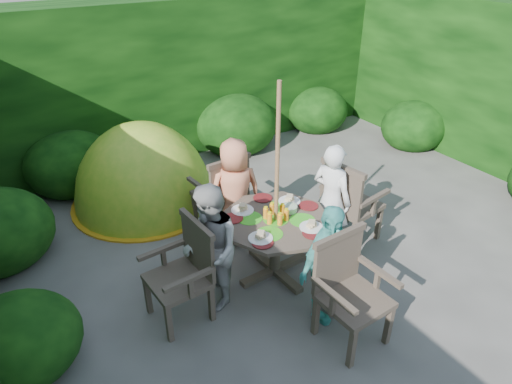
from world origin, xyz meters
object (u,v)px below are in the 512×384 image
child_front (327,264)px  garden_chair_back (223,192)px  child_left (211,248)px  garden_chair_front (348,288)px  garden_chair_left (185,271)px  garden_chair_right (348,201)px  patio_table (276,228)px  dome_tent (147,202)px  child_back (235,192)px  child_right (331,199)px  parasol_pole (277,187)px

child_front → garden_chair_back: bearing=81.3°
garden_chair_back → child_left: child_left is taller
garden_chair_back → garden_chair_front: bearing=87.5°
garden_chair_left → garden_chair_right: bearing=88.6°
patio_table → child_left: child_left is taller
patio_table → garden_chair_left: (-1.09, -0.06, -0.07)m
patio_table → child_front: child_front is taller
dome_tent → child_back: bearing=-74.0°
child_right → child_back: (-0.85, 0.75, -0.02)m
patio_table → garden_chair_front: 1.09m
garden_chair_back → dome_tent: bearing=-67.3°
child_right → child_left: child_right is taller
child_right → child_left: (-1.60, -0.09, -0.01)m
garden_chair_front → child_front: 0.30m
garden_chair_front → child_right: (0.73, 1.13, 0.14)m
child_right → dome_tent: child_right is taller
dome_tent → child_front: bearing=-84.3°
patio_table → garden_chair_right: size_ratio=1.23×
patio_table → parasol_pole: (-0.00, -0.00, 0.50)m
child_right → parasol_pole: bearing=77.1°
garden_chair_back → child_right: 1.36m
child_right → child_left: 1.60m
parasol_pole → garden_chair_back: parasol_pole is taller
parasol_pole → garden_chair_left: bearing=-176.7°
garden_chair_back → garden_chair_front: 2.18m
child_right → child_front: 1.13m
garden_chair_front → garden_chair_back: bearing=90.3°
garden_chair_right → garden_chair_front: size_ratio=1.04×
garden_chair_front → garden_chair_left: bearing=135.4°
patio_table → garden_chair_back: garden_chair_back is taller
garden_chair_right → child_right: child_right is taller
patio_table → child_front: size_ratio=1.02×
garden_chair_left → child_front: bearing=52.6°
garden_chair_left → dome_tent: size_ratio=0.42×
child_back → child_front: child_back is taller
parasol_pole → garden_chair_back: size_ratio=2.17×
child_right → patio_table: bearing=77.1°
parasol_pole → dome_tent: (-0.69, 2.25, -1.10)m
garden_chair_back → child_left: (-0.74, -1.14, 0.13)m
garden_chair_front → child_front: (-0.02, 0.29, 0.09)m
parasol_pole → garden_chair_front: size_ratio=2.16×
parasol_pole → child_left: (-0.80, -0.05, -0.43)m
parasol_pole → child_left: 0.91m
garden_chair_right → child_right: size_ratio=0.77×
child_back → child_front: 1.60m
child_left → parasol_pole: bearing=105.8°
parasol_pole → garden_chair_back: bearing=93.2°
parasol_pole → child_left: size_ratio=1.64×
dome_tent → child_right: bearing=-63.9°
parasol_pole → child_left: parasol_pole is taller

